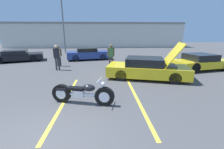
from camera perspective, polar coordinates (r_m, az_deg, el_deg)
name	(u,v)px	position (r m, az deg, el deg)	size (l,w,h in m)	color
ground_plane	(36,147)	(4.31, -27.08, -23.34)	(80.00, 80.00, 0.00)	#474749
parking_stripe_foreground	(65,100)	(6.38, -17.32, -9.11)	(0.12, 5.23, 0.01)	yellow
parking_stripe_middle	(137,98)	(6.32, 9.37, -8.82)	(0.12, 5.23, 0.01)	yellow
far_building	(95,34)	(29.19, -6.45, 14.97)	(32.00, 4.20, 4.40)	beige
light_pole	(63,19)	(21.26, -18.02, 19.32)	(1.21, 0.28, 7.73)	slate
motorcycle	(82,93)	(5.72, -11.22, -7.03)	(2.38, 0.85, 1.00)	black
show_car_hood_open	(147,68)	(8.95, 13.30, 2.27)	(4.86, 2.90, 2.08)	yellow
parked_car_left_row	(18,56)	(16.71, -32.30, 6.05)	(4.69, 3.26, 1.05)	black
parked_car_mid_row	(88,54)	(15.30, -8.99, 7.78)	(4.44, 2.53, 1.17)	navy
parked_car_right_row	(201,62)	(12.74, 30.75, 4.18)	(4.41, 2.68, 1.14)	yellow
spectator_by_show_car	(111,54)	(11.07, -0.43, 7.69)	(0.52, 0.24, 1.79)	brown
spectator_midground	(57,55)	(11.30, -20.31, 6.86)	(0.52, 0.23, 1.78)	#333338
spectator_far_lot	(58,54)	(12.69, -19.73, 7.23)	(0.52, 0.21, 1.61)	#333338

